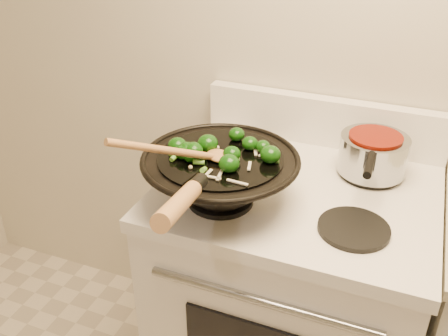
% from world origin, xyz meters
% --- Properties ---
extents(stove, '(0.78, 0.67, 1.08)m').
position_xyz_m(stove, '(-0.14, 1.17, 0.47)').
color(stove, white).
rests_on(stove, ground).
extents(wok, '(0.42, 0.69, 0.27)m').
position_xyz_m(wok, '(-0.32, 1.01, 1.00)').
color(wok, black).
rests_on(wok, stove).
extents(stirfry, '(0.29, 0.25, 0.05)m').
position_xyz_m(stirfry, '(-0.32, 1.02, 1.08)').
color(stirfry, '#0E3A09').
rests_on(stirfry, wok).
extents(wooden_spoon, '(0.22, 0.29, 0.14)m').
position_xyz_m(wooden_spoon, '(-0.37, 0.94, 1.10)').
color(wooden_spoon, '#AC7744').
rests_on(wooden_spoon, wok).
extents(saucepan, '(0.20, 0.32, 0.12)m').
position_xyz_m(saucepan, '(0.04, 1.32, 0.99)').
color(saucepan, '#95989D').
rests_on(saucepan, stove).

